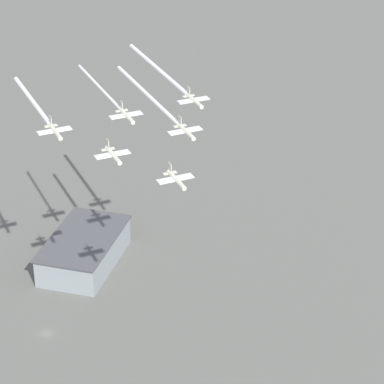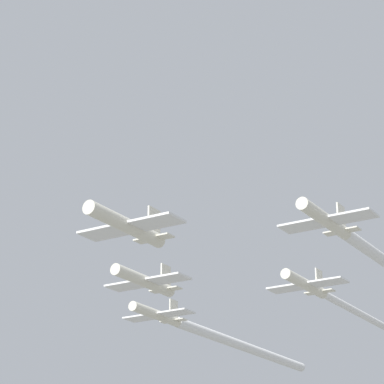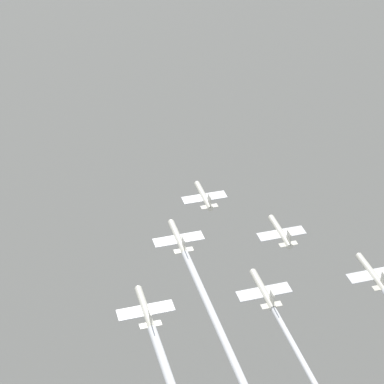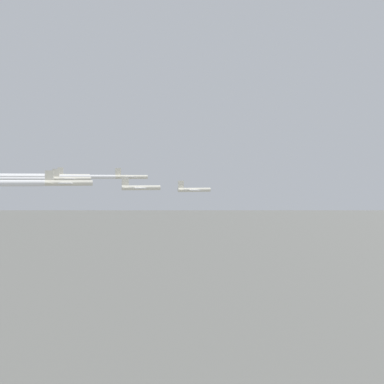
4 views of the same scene
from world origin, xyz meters
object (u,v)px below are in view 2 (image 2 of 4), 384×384
jet_0 (129,226)px  jet_1 (326,220)px  jet_4 (306,284)px  jet_5 (157,315)px  jet_2 (146,281)px

jet_0 → jet_1: 20.02m
jet_4 → jet_5: jet_4 is taller
jet_0 → jet_4: bearing=-90.0°
jet_0 → jet_1: bearing=-120.5°
jet_1 → jet_5: 34.41m
jet_4 → jet_5: bearing=-0.0°
jet_0 → jet_2: size_ratio=1.00×
jet_1 → jet_2: jet_1 is taller
jet_0 → jet_2: 19.68m
jet_5 → jet_2: bearing=120.5°
jet_0 → jet_5: 39.39m
jet_0 → jet_4: size_ratio=1.00×
jet_1 → jet_2: (12.77, -15.31, -2.84)m
jet_2 → jet_5: (-6.63, -18.51, 1.35)m
jet_2 → jet_4: 19.79m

